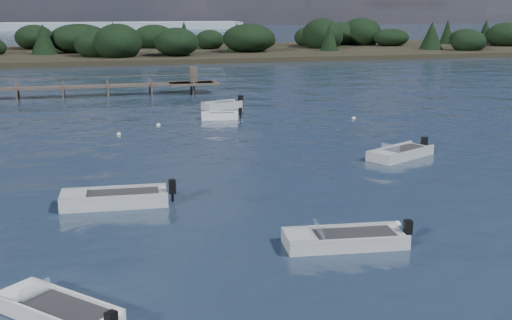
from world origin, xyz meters
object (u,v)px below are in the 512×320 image
object	(u,v)px
dinghy_mid_grey	(114,201)
dinghy_mid_white_b	(400,155)
tender_far_grey_b	(222,107)
dinghy_near_olive	(57,313)
tender_far_white	(220,117)
dinghy_mid_white_a	(344,242)

from	to	relation	value
dinghy_mid_grey	dinghy_mid_white_b	bearing A→B (deg)	17.19
tender_far_grey_b	dinghy_near_olive	bearing A→B (deg)	-108.71
tender_far_grey_b	dinghy_mid_white_b	xyz separation A→B (m)	(6.67, -20.60, -0.03)
dinghy_mid_grey	tender_far_white	world-z (taller)	dinghy_mid_grey
dinghy_mid_grey	tender_far_white	distance (m)	22.76
dinghy_mid_grey	dinghy_mid_white_a	bearing A→B (deg)	-41.76
dinghy_mid_white_b	dinghy_mid_grey	bearing A→B (deg)	-162.81
tender_far_grey_b	dinghy_mid_white_b	world-z (taller)	tender_far_grey_b
tender_far_grey_b	dinghy_mid_white_b	distance (m)	21.65
dinghy_mid_white_a	tender_far_white	xyz separation A→B (m)	(0.84, 28.22, 0.01)
tender_far_white	dinghy_near_olive	bearing A→B (deg)	-109.50
tender_far_white	dinghy_mid_white_a	bearing A→B (deg)	-91.71
dinghy_mid_white_a	tender_far_white	bearing A→B (deg)	88.29
dinghy_mid_grey	dinghy_near_olive	size ratio (longest dim) A/B	1.30
dinghy_mid_grey	tender_far_grey_b	distance (m)	27.80
tender_far_white	dinghy_mid_grey	bearing A→B (deg)	-113.51
dinghy_mid_white_a	dinghy_mid_white_b	world-z (taller)	dinghy_mid_white_b
dinghy_near_olive	tender_far_grey_b	xyz separation A→B (m)	(12.36, 36.50, 0.05)
dinghy_mid_grey	dinghy_near_olive	bearing A→B (deg)	-101.08
dinghy_mid_white_a	tender_far_white	distance (m)	28.24
dinghy_mid_grey	tender_far_white	size ratio (longest dim) A/B	1.58
dinghy_mid_grey	dinghy_near_olive	distance (m)	10.86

